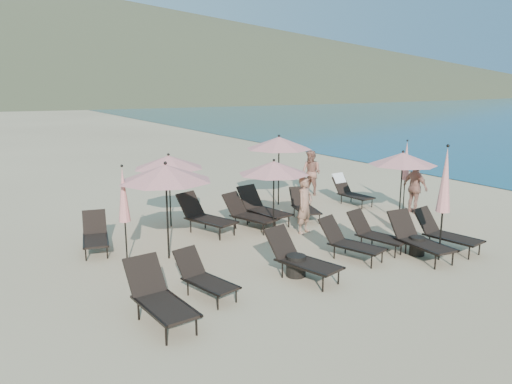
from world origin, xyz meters
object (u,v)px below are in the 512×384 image
umbrella_open_4 (279,143)px  lounger_10 (304,205)px  lounger_3 (418,238)px  lounger_4 (375,233)px  lounger_2 (349,241)px  lounger_5 (445,232)px  beachgoer_a (305,205)px  umbrella_open_0 (166,173)px  umbrella_closed_2 (123,195)px  umbrella_open_3 (169,162)px  umbrella_open_2 (403,159)px  side_table_1 (417,246)px  beachgoer_c (415,187)px  side_table_0 (296,266)px  lounger_7 (205,215)px  umbrella_closed_1 (406,161)px  umbrella_open_1 (274,168)px  umbrella_closed_0 (445,181)px  lounger_9 (262,207)px  lounger_12 (204,277)px  lounger_0 (159,296)px  lounger_8 (248,213)px  lounger_6 (95,234)px  lounger_1 (300,257)px  beachgoer_b (311,173)px  lounger_11 (350,190)px

umbrella_open_4 → lounger_10: bearing=-99.5°
lounger_3 → lounger_4: bearing=119.6°
umbrella_open_4 → lounger_3: bearing=-90.6°
lounger_2 → lounger_5: (2.51, -0.76, 0.02)m
lounger_4 → beachgoer_a: beachgoer_a is taller
umbrella_open_0 → umbrella_closed_2: size_ratio=1.01×
lounger_5 → lounger_4: bearing=137.7°
umbrella_open_3 → umbrella_open_4: bearing=8.3°
lounger_3 → lounger_5: (1.01, 0.02, -0.02)m
umbrella_open_2 → side_table_1: size_ratio=4.75×
umbrella_open_0 → side_table_1: size_ratio=5.15×
umbrella_closed_2 → beachgoer_c: size_ratio=1.38×
lounger_3 → side_table_0: (-3.26, 0.52, -0.24)m
lounger_3 → lounger_7: 5.75m
umbrella_closed_1 → beachgoer_c: umbrella_closed_1 is taller
umbrella_open_1 → umbrella_closed_0: size_ratio=0.76×
lounger_3 → lounger_7: size_ratio=0.92×
beachgoer_c → umbrella_open_3: bearing=74.2°
umbrella_open_1 → lounger_9: bearing=74.8°
lounger_3 → lounger_12: bearing=177.5°
lounger_9 → umbrella_open_1: bearing=-114.5°
lounger_4 → lounger_7: bearing=118.3°
lounger_0 → beachgoer_c: bearing=11.7°
lounger_8 → side_table_1: lounger_8 is taller
lounger_6 → lounger_9: 4.91m
lounger_1 → lounger_2: size_ratio=1.08×
lounger_0 → beachgoer_c: (9.77, 2.90, 0.37)m
lounger_4 → umbrella_open_2: 3.32m
lounger_6 → beachgoer_b: bearing=27.9°
beachgoer_a → umbrella_closed_1: bearing=-16.0°
lounger_11 → umbrella_closed_0: (-2.01, -5.43, 1.45)m
lounger_10 → beachgoer_c: 3.72m
lounger_9 → umbrella_closed_2: size_ratio=0.82×
lounger_3 → umbrella_open_4: (0.07, 6.18, 1.68)m
lounger_2 → lounger_4: (1.04, 0.19, -0.01)m
lounger_11 → lounger_10: bearing=-168.0°
lounger_7 → lounger_5: bearing=-64.0°
side_table_0 → beachgoer_c: size_ratio=0.28×
umbrella_closed_1 → side_table_0: bearing=-155.6°
lounger_6 → umbrella_open_3: bearing=35.8°
lounger_4 → lounger_10: (0.22, 3.30, -0.01)m
lounger_2 → umbrella_closed_1: bearing=12.3°
lounger_3 → lounger_12: lounger_3 is taller
side_table_1 → beachgoer_b: 7.04m
lounger_6 → umbrella_open_2: bearing=-0.4°
lounger_5 → umbrella_closed_2: (-7.17, 3.24, 1.17)m
lounger_7 → lounger_12: (-1.88, -3.90, -0.10)m
lounger_6 → umbrella_open_2: (8.63, -2.03, 1.51)m
lounger_9 → beachgoer_a: bearing=-81.1°
lounger_1 → beachgoer_b: 8.31m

